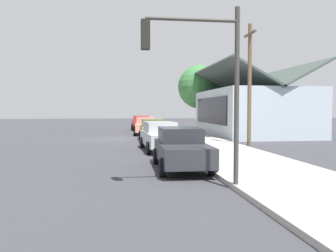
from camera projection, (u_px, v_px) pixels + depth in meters
The scene contains 12 objects.
ground_plane at pixel (116, 139), 27.12m from camera, with size 120.00×120.00×0.00m, color #38383D.
sidewalk_curb at pixel (187, 137), 27.88m from camera, with size 60.00×4.20×0.16m, color #A3A099.
car_cherry at pixel (141, 123), 38.18m from camera, with size 4.46×2.12×1.59m.
car_coral at pixel (146, 126), 31.81m from camera, with size 4.46×2.23×1.59m.
car_olive at pixel (153, 129), 25.90m from camera, with size 4.70×1.99×1.59m.
car_silver at pixel (161, 136), 19.68m from camera, with size 4.93×2.22×1.59m.
car_charcoal at pixel (181, 148), 13.59m from camera, with size 4.67×2.07×1.59m.
storefront_building at pixel (252, 111), 31.13m from camera, with size 12.58×7.89×6.14m.
shade_tree at pixel (200, 87), 38.38m from camera, with size 4.75×4.75×7.13m.
traffic_light_main at pixel (200, 67), 9.80m from camera, with size 0.37×2.79×5.20m.
utility_pole_wooden at pixel (250, 83), 21.44m from camera, with size 1.80×0.24×7.50m.
fire_hydrant_red at pixel (162, 129), 32.51m from camera, with size 0.22×0.22×0.71m.
Camera 1 is at (27.33, 0.28, 2.32)m, focal length 37.49 mm.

